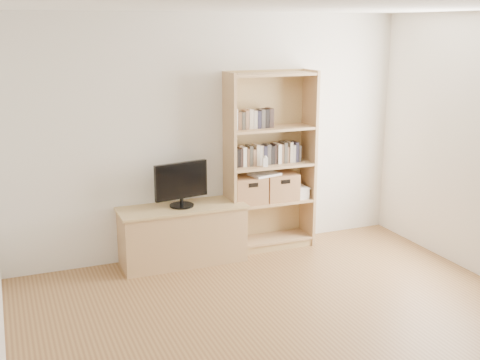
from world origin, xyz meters
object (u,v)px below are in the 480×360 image
basket_left (248,190)px  laptop (264,174)px  television (181,185)px  bookshelf (270,162)px  baby_monitor (265,162)px  basket_right (280,186)px  tv_stand (182,235)px

basket_left → laptop: 0.25m
laptop → television: bearing=170.2°
bookshelf → laptop: 0.15m
basket_left → laptop: laptop is taller
bookshelf → baby_monitor: bearing=-135.0°
baby_monitor → basket_right: 0.41m
bookshelf → basket_left: size_ratio=5.46×
tv_stand → laptop: size_ratio=4.02×
bookshelf → laptop: (-0.08, -0.02, -0.13)m
television → laptop: (0.97, 0.05, 0.01)m
tv_stand → basket_left: basket_left is taller
basket_left → baby_monitor: bearing=-33.3°
tv_stand → baby_monitor: bearing=-2.1°
baby_monitor → basket_right: (0.23, 0.10, -0.32)m
baby_monitor → basket_right: size_ratio=0.28×
tv_stand → basket_left: (0.79, 0.06, 0.41)m
television → tv_stand: bearing=169.4°
baby_monitor → laptop: size_ratio=0.31×
television → basket_left: size_ratio=1.62×
bookshelf → basket_left: bearing=-178.8°
tv_stand → bookshelf: size_ratio=0.65×
tv_stand → television: 0.56m
bookshelf → basket_right: 0.32m
tv_stand → television: television is taller
baby_monitor → laptop: baby_monitor is taller
basket_left → basket_right: bearing=0.9°
bookshelf → basket_left: (-0.27, -0.00, -0.29)m
laptop → basket_right: bearing=-9.1°
basket_left → basket_right: (0.39, -0.00, 0.00)m
basket_right → basket_left: bearing=-178.3°
television → basket_right: (1.17, 0.06, -0.15)m
baby_monitor → basket_left: 0.37m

